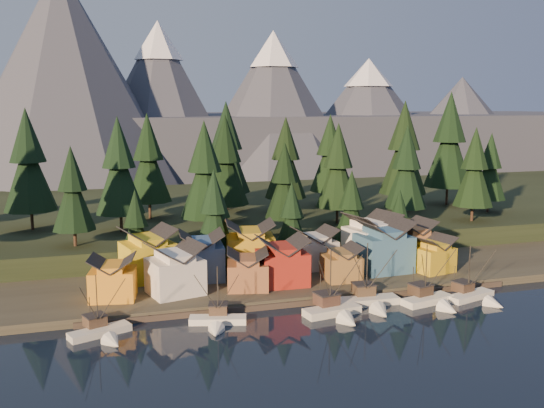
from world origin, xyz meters
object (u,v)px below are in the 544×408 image
object	(u,v)px
house_front_0	(113,276)
house_front_1	(175,268)
boat_0	(102,325)
house_back_0	(148,252)
boat_3	(336,303)
house_back_1	(202,254)
boat_5	(432,293)
boat_6	(476,290)
boat_1	(217,314)
boat_4	(371,294)

from	to	relation	value
house_front_0	house_front_1	xyz separation A→B (m)	(10.86, -0.25, 0.81)
boat_0	house_back_0	size ratio (longest dim) A/B	0.94
boat_3	house_front_0	bearing A→B (deg)	146.30
boat_3	house_front_0	xyz separation A→B (m)	(-35.56, 15.83, 3.08)
boat_3	house_back_1	world-z (taller)	boat_3
house_front_1	boat_5	bearing A→B (deg)	-33.59
boat_6	house_front_0	bearing A→B (deg)	149.97
boat_3	boat_5	size ratio (longest dim) A/B	1.05
boat_3	boat_0	bearing A→B (deg)	167.67
boat_5	house_back_1	world-z (taller)	house_back_1
boat_3	house_front_0	distance (m)	39.04
boat_0	house_back_1	bearing A→B (deg)	26.86
boat_5	house_front_1	distance (m)	46.08
boat_6	house_front_1	size ratio (longest dim) A/B	1.02
boat_1	boat_5	xyz separation A→B (m)	(38.55, -1.16, 0.37)
boat_6	boat_5	bearing A→B (deg)	163.31
boat_0	house_back_0	xyz separation A→B (m)	(9.32, 24.60, 4.91)
boat_1	boat_0	bearing A→B (deg)	-165.31
boat_5	house_front_0	distance (m)	56.44
boat_4	house_front_0	distance (m)	45.46
boat_5	house_back_0	distance (m)	53.94
boat_3	house_back_0	bearing A→B (deg)	127.53
boat_3	boat_5	distance (m)	18.68
boat_5	house_front_0	world-z (taller)	boat_5
boat_1	house_front_0	bearing A→B (deg)	152.80
boat_1	boat_4	world-z (taller)	boat_4
house_back_0	boat_4	bearing A→B (deg)	-46.95
boat_1	house_front_0	xyz separation A→B (m)	(-15.67, 14.15, 3.62)
boat_4	house_front_1	world-z (taller)	boat_4
boat_3	house_back_0	distance (m)	39.04
house_front_0	boat_3	bearing A→B (deg)	-13.78
boat_3	house_front_1	world-z (taller)	boat_3
boat_5	house_back_1	size ratio (longest dim) A/B	1.27
house_front_0	house_front_1	world-z (taller)	house_front_1
house_front_1	house_back_0	size ratio (longest dim) A/B	0.95
boat_0	boat_3	bearing A→B (deg)	-24.10
boat_6	house_back_1	world-z (taller)	house_back_1
house_front_1	house_back_1	size ratio (longest dim) A/B	1.14
boat_4	house_front_1	size ratio (longest dim) A/B	1.16
boat_6	house_back_0	distance (m)	62.01
boat_1	house_back_0	xyz separation A→B (m)	(-8.58, 24.66, 4.94)
boat_0	boat_4	distance (m)	45.72
boat_0	house_front_0	bearing A→B (deg)	59.55
boat_3	house_back_1	bearing A→B (deg)	118.56
boat_6	house_back_0	bearing A→B (deg)	138.89
house_front_1	house_back_1	bearing A→B (deg)	37.15
boat_3	house_back_1	distance (m)	30.10
boat_0	boat_6	xyz separation A→B (m)	(65.47, -1.27, 0.07)
boat_0	boat_4	world-z (taller)	boat_4
boat_0	house_front_0	world-z (taller)	boat_0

